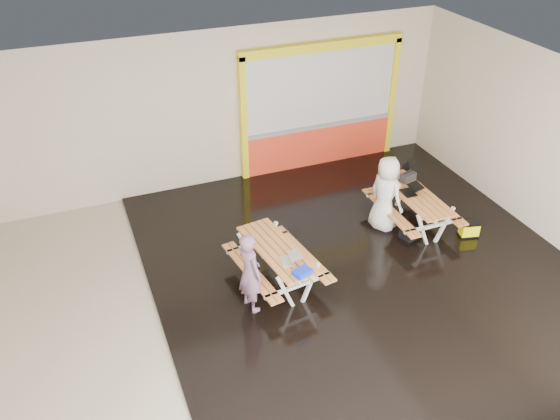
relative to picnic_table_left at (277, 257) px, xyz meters
name	(u,v)px	position (x,y,z in m)	size (l,w,h in m)	color
room	(300,199)	(0.36, -0.14, 1.18)	(10.02, 8.02, 3.52)	beige
deck	(361,265)	(1.61, -0.14, -0.55)	(7.50, 7.98, 0.05)	black
kiosk	(320,109)	(2.56, 3.79, 0.87)	(3.88, 0.16, 3.00)	#F64224
picnic_table_left	(277,257)	(0.00, 0.00, 0.00)	(1.51, 2.02, 0.74)	#D58942
picnic_table_right	(414,201)	(3.20, 0.68, 0.01)	(1.30, 1.90, 0.76)	#D58942
person_left	(250,272)	(-0.66, -0.48, 0.21)	(0.53, 0.35, 1.47)	#75536C
person_right	(386,194)	(2.62, 0.82, 0.23)	(0.78, 0.50, 1.59)	white
laptop_left	(290,259)	(0.08, -0.40, 0.22)	(0.38, 0.36, 0.14)	silver
laptop_right	(411,190)	(3.14, 0.74, 0.24)	(0.39, 0.35, 0.16)	black
blue_pouch	(302,272)	(0.12, -0.80, 0.22)	(0.29, 0.20, 0.09)	#162DE6
toolbox	(408,177)	(3.34, 1.19, 0.27)	(0.38, 0.26, 0.20)	black
backpack	(409,171)	(3.68, 1.62, 0.12)	(0.32, 0.26, 0.46)	black
dark_case	(410,233)	(2.94, 0.28, -0.45)	(0.38, 0.29, 0.14)	black
fluke_bag	(469,229)	(4.02, -0.11, -0.37)	(0.41, 0.32, 0.31)	black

